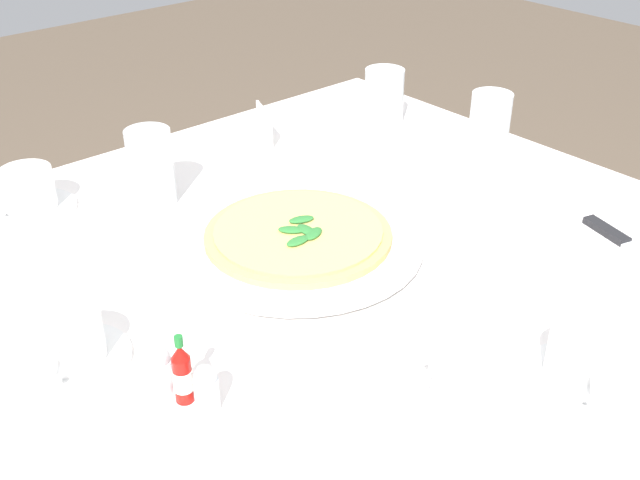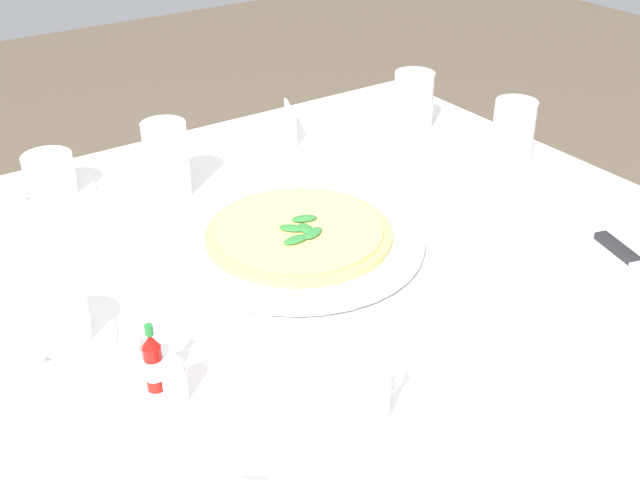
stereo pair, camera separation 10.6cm
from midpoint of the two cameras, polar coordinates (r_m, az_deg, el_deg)
dining_table at (r=1.14m, az=4.13°, el=-7.33°), size 1.04×1.04×0.75m
pizza_plate at (r=1.08m, az=1.30°, el=-0.17°), size 0.34×0.34×0.02m
pizza at (r=1.07m, az=1.31°, el=0.47°), size 0.26×0.26×0.02m
coffee_cup_near_left at (r=0.92m, az=-15.66°, el=-6.04°), size 0.13×0.13×0.06m
coffee_cup_near_right at (r=0.79m, az=6.25°, el=-12.01°), size 0.13×0.13×0.06m
coffee_cup_right_edge at (r=0.86m, az=20.44°, el=-9.77°), size 0.13×0.13×0.07m
coffee_cup_far_left at (r=1.26m, az=-16.85°, el=4.31°), size 0.13×0.13×0.07m
water_glass_center_back at (r=1.47m, az=8.90°, el=9.71°), size 0.07×0.07×0.11m
water_glass_back_corner at (r=1.32m, az=16.09°, el=6.93°), size 0.07×0.07×0.12m
water_glass_left_edge at (r=1.21m, az=-8.64°, el=5.47°), size 0.07×0.07×0.12m
napkin_folded at (r=1.10m, az=24.77°, el=-2.47°), size 0.24×0.17×0.02m
hot_sauce_bottle at (r=0.83m, az=-8.48°, el=-8.97°), size 0.02×0.02×0.08m
salt_shaker at (r=0.82m, az=-6.91°, el=-10.27°), size 0.03×0.03×0.06m
pepper_shaker at (r=0.86m, az=-9.89°, el=-8.65°), size 0.03×0.03×0.06m
menu_card at (r=1.41m, az=-0.02°, el=8.49°), size 0.09×0.04×0.06m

